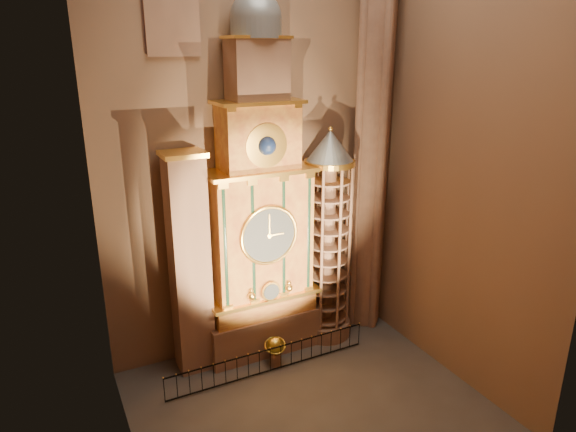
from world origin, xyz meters
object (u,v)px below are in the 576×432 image
stair_turret (328,239)px  celestial_globe (275,348)px  portrait_tower (190,265)px  iron_railing (270,360)px  astronomical_clock (260,221)px

stair_turret → celestial_globe: (-3.54, -1.36, -4.40)m
portrait_tower → iron_railing: bearing=-35.7°
portrait_tower → iron_railing: size_ratio=1.05×
portrait_tower → celestial_globe: 5.68m
iron_railing → portrait_tower: bearing=144.3°
astronomical_clock → portrait_tower: bearing=179.7°
portrait_tower → stair_turret: stair_turret is taller
celestial_globe → iron_railing: celestial_globe is taller
celestial_globe → iron_railing: (-0.46, -0.44, -0.23)m
celestial_globe → iron_railing: bearing=-136.4°
celestial_globe → iron_railing: size_ratio=0.15×
astronomical_clock → stair_turret: 3.78m
stair_turret → celestial_globe: stair_turret is taller
astronomical_clock → iron_railing: size_ratio=1.71×
celestial_globe → iron_railing: 0.68m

